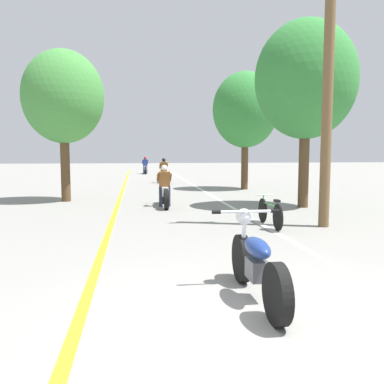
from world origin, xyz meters
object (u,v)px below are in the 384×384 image
Objects in this scene: roadside_tree_right_near at (306,80)px; motorcycle_rider_lead at (165,191)px; motorcycle_rider_mid at (164,174)px; motorcycle_foreground at (256,263)px; roadside_tree_right_far at (245,110)px; motorcycle_rider_far at (145,167)px; utility_pole at (329,62)px; roadside_tree_left at (63,97)px; bicycle_parked at (270,212)px.

roadside_tree_right_near is 5.60m from motorcycle_rider_lead.
roadside_tree_right_near reaches higher than motorcycle_rider_mid.
roadside_tree_right_far is at bearing 75.29° from motorcycle_foreground.
roadside_tree_right_near is 2.85× the size of motorcycle_rider_far.
motorcycle_foreground is (-3.66, -13.93, -3.23)m from roadside_tree_right_far.
motorcycle_rider_far is (-3.60, 23.91, -3.27)m from utility_pole.
roadside_tree_left reaches higher than bicycle_parked.
roadside_tree_left is (-7.52, -3.67, -0.03)m from roadside_tree_right_far.
motorcycle_foreground is at bearing -110.72° from bicycle_parked.
utility_pole is 3.40m from roadside_tree_right_near.
motorcycle_foreground is 1.20× the size of bicycle_parked.
motorcycle_rider_far is at bearing 95.67° from bicycle_parked.
utility_pole is 4.33× the size of bicycle_parked.
utility_pole reaches higher than motorcycle_rider_mid.
roadside_tree_left is at bearing -116.62° from motorcycle_rider_mid.
motorcycle_foreground is 4.86m from bicycle_parked.
roadside_tree_right_near is 3.40× the size of bicycle_parked.
roadside_tree_right_near is at bearing -71.05° from motorcycle_rider_mid.
roadside_tree_left is 18.55m from motorcycle_rider_far.
motorcycle_rider_mid is (-3.67, 10.70, -3.42)m from roadside_tree_right_near.
utility_pole is 3.67m from bicycle_parked.
utility_pole reaches higher than motorcycle_rider_far.
utility_pole is at bearing -8.95° from bicycle_parked.
roadside_tree_right_far reaches higher than motorcycle_rider_lead.
motorcycle_rider_lead is (-0.49, 8.42, 0.07)m from motorcycle_foreground.
motorcycle_rider_far is at bearing 79.84° from roadside_tree_left.
roadside_tree_left reaches higher than motorcycle_rider_far.
motorcycle_foreground is at bearing -69.37° from roadside_tree_left.
motorcycle_rider_far reaches higher than motorcycle_foreground.
motorcycle_foreground is 28.26m from motorcycle_rider_far.
roadside_tree_right_far is 1.03× the size of roadside_tree_left.
utility_pole is at bearing 55.71° from motorcycle_foreground.
bicycle_parked is (1.54, -13.78, -0.20)m from motorcycle_rider_mid.
roadside_tree_left is at bearing -153.99° from roadside_tree_right_far.
utility_pole is at bearing -49.70° from motorcycle_rider_lead.
motorcycle_foreground is at bearing -116.80° from roadside_tree_right_near.
motorcycle_foreground is 1.01× the size of motorcycle_rider_mid.
motorcycle_foreground is at bearing -86.68° from motorcycle_rider_lead.
utility_pole reaches higher than bicycle_parked.
roadside_tree_right_far is 7.59m from motorcycle_rider_lead.
motorcycle_rider_lead is (3.37, -1.84, -3.13)m from roadside_tree_left.
motorcycle_rider_lead is at bearing -89.57° from motorcycle_rider_far.
utility_pole is 3.47× the size of motorcycle_rider_lead.
roadside_tree_right_near is 2.85× the size of motorcycle_foreground.
motorcycle_foreground is (-3.85, -7.62, -3.51)m from roadside_tree_right_near.
bicycle_parked is at bearing 171.05° from utility_pole.
motorcycle_rider_far is 1.20× the size of bicycle_parked.
roadside_tree_right_near is at bearing -18.89° from roadside_tree_left.
roadside_tree_right_near is at bearing -77.74° from motorcycle_rider_far.
bicycle_parked is (-1.94, -9.39, -3.34)m from roadside_tree_right_far.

